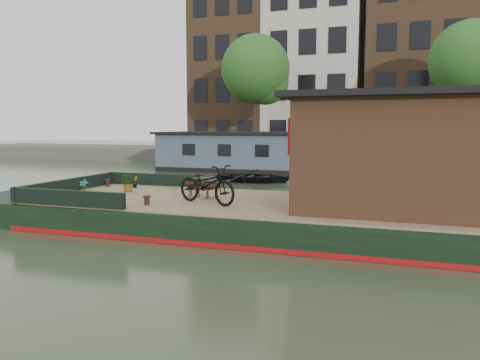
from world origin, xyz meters
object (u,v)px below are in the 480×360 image
(brazier_rear, at_px, (193,187))
(dinghy, at_px, (254,174))
(cabin, at_px, (386,151))
(potted_plant_a, at_px, (84,188))
(bicycle, at_px, (207,184))
(brazier_front, at_px, (210,189))

(brazier_rear, bearing_deg, dinghy, 97.25)
(cabin, relative_size, potted_plant_a, 9.07)
(cabin, xyz_separation_m, bicycle, (-3.83, -0.66, -0.78))
(dinghy, bearing_deg, bicycle, -170.45)
(brazier_front, bearing_deg, bicycle, -73.00)
(dinghy, bearing_deg, potted_plant_a, 170.46)
(cabin, distance_m, dinghy, 10.80)
(cabin, bearing_deg, bicycle, -170.20)
(cabin, distance_m, brazier_front, 4.19)
(potted_plant_a, bearing_deg, bicycle, 1.04)
(brazier_rear, bearing_deg, cabin, -2.74)
(potted_plant_a, relative_size, dinghy, 0.14)
(brazier_front, height_order, dinghy, brazier_front)
(cabin, distance_m, bicycle, 3.97)
(potted_plant_a, xyz_separation_m, brazier_front, (3.05, 0.81, 0.00))
(cabin, height_order, potted_plant_a, cabin)
(potted_plant_a, xyz_separation_m, brazier_rear, (2.54, 0.94, 0.01))
(brazier_front, relative_size, brazier_rear, 0.95)
(brazier_front, bearing_deg, cabin, -1.27)
(bicycle, relative_size, potted_plant_a, 3.87)
(brazier_rear, distance_m, dinghy, 8.92)
(brazier_rear, xyz_separation_m, dinghy, (-1.12, 8.83, -0.55))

